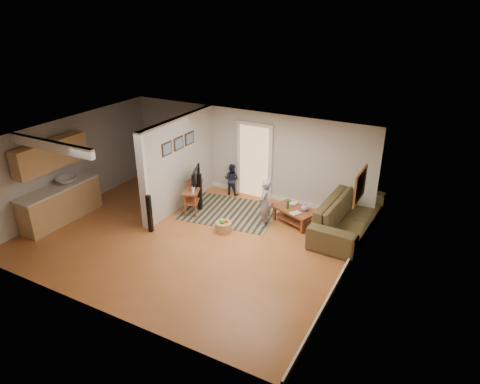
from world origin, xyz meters
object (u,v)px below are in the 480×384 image
object	(u,v)px
tv_console	(193,189)
child	(264,225)
sofa	(348,230)
toy_basket	(224,226)
speaker_left	(150,214)
speaker_right	(200,192)
toddler	(232,194)
coffee_table	(295,212)

from	to	relation	value
tv_console	child	distance (m)	2.18
sofa	child	bearing A→B (deg)	113.99
tv_console	toy_basket	world-z (taller)	tv_console
sofa	toy_basket	bearing A→B (deg)	122.37
speaker_left	speaker_right	world-z (taller)	speaker_right
tv_console	speaker_left	bearing A→B (deg)	-123.74
child	toddler	size ratio (longest dim) A/B	1.32
tv_console	speaker_right	world-z (taller)	speaker_right
tv_console	coffee_table	bearing A→B (deg)	-12.47
child	sofa	bearing A→B (deg)	100.03
toddler	toy_basket	bearing A→B (deg)	110.00
speaker_right	sofa	bearing A→B (deg)	-1.30
tv_console	speaker_right	distance (m)	0.20
coffee_table	child	world-z (taller)	coffee_table
child	tv_console	bearing A→B (deg)	-98.87
speaker_right	child	size ratio (longest dim) A/B	0.85
sofa	speaker_left	world-z (taller)	speaker_left
coffee_table	speaker_left	size ratio (longest dim) A/B	1.24
speaker_left	child	distance (m)	2.89
tv_console	speaker_left	distance (m)	1.55
coffee_table	child	bearing A→B (deg)	-145.35
toy_basket	toddler	distance (m)	2.26
toddler	coffee_table	bearing A→B (deg)	156.50
speaker_left	coffee_table	bearing A→B (deg)	26.77
speaker_right	child	bearing A→B (deg)	-12.24
sofa	toddler	xyz separation A→B (m)	(-3.62, 0.50, 0.00)
sofa	coffee_table	size ratio (longest dim) A/B	2.37
sofa	speaker_left	distance (m)	4.95
sofa	toy_basket	size ratio (longest dim) A/B	7.15
speaker_right	child	xyz separation A→B (m)	(1.93, 0.02, -0.53)
sofa	coffee_table	distance (m)	1.37
speaker_right	toy_basket	xyz separation A→B (m)	(1.18, -0.76, -0.38)
toddler	speaker_right	bearing A→B (deg)	74.61
sofa	toddler	world-z (taller)	toddler
tv_console	child	xyz separation A→B (m)	(2.08, 0.10, -0.63)
tv_console	toy_basket	bearing A→B (deg)	-51.08
speaker_left	child	xyz separation A→B (m)	(2.34, 1.62, -0.49)
speaker_right	toy_basket	bearing A→B (deg)	-45.72
coffee_table	child	distance (m)	0.87
toy_basket	child	world-z (taller)	child
sofa	child	xyz separation A→B (m)	(-1.96, -0.78, 0.00)
tv_console	toddler	xyz separation A→B (m)	(0.41, 1.38, -0.63)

